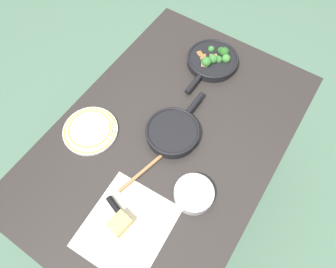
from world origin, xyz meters
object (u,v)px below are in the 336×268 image
object	(u,v)px
grater_knife	(121,216)
cheese_block	(120,224)
skillet_eggs	(173,132)
dinner_plate_stack	(90,130)
skillet_broccoli	(213,60)
wooden_spoon	(160,157)
prep_bowl_steel	(194,194)

from	to	relation	value
grater_knife	cheese_block	xyz separation A→B (m)	(-0.03, -0.02, 0.01)
skillet_eggs	dinner_plate_stack	size ratio (longest dim) A/B	1.49
skillet_broccoli	wooden_spoon	bearing A→B (deg)	7.78
wooden_spoon	grater_knife	xyz separation A→B (m)	(-0.27, -0.01, 0.00)
grater_knife	dinner_plate_stack	xyz separation A→B (m)	(0.21, 0.33, 0.00)
wooden_spoon	grater_knife	distance (m)	0.27
dinner_plate_stack	prep_bowl_steel	distance (m)	0.51
skillet_broccoli	prep_bowl_steel	world-z (taller)	skillet_broccoli
grater_knife	cheese_block	bearing A→B (deg)	-43.26
dinner_plate_stack	wooden_spoon	bearing A→B (deg)	-79.23
skillet_broccoli	prep_bowl_steel	xyz separation A→B (m)	(-0.62, -0.26, -0.00)
wooden_spoon	grater_knife	size ratio (longest dim) A/B	1.39
prep_bowl_steel	skillet_broccoli	bearing A→B (deg)	23.21
wooden_spoon	prep_bowl_steel	bearing A→B (deg)	-93.42
skillet_eggs	cheese_block	size ratio (longest dim) A/B	4.15
dinner_plate_stack	prep_bowl_steel	bearing A→B (deg)	-90.10
skillet_broccoli	grater_knife	world-z (taller)	skillet_broccoli
skillet_eggs	prep_bowl_steel	world-z (taller)	skillet_eggs
skillet_eggs	prep_bowl_steel	xyz separation A→B (m)	(-0.18, -0.21, -0.00)
skillet_broccoli	grater_knife	size ratio (longest dim) A/B	1.47
skillet_eggs	dinner_plate_stack	distance (m)	0.35
cheese_block	prep_bowl_steel	world-z (taller)	prep_bowl_steel
cheese_block	dinner_plate_stack	xyz separation A→B (m)	(0.24, 0.35, -0.01)
cheese_block	dinner_plate_stack	size ratio (longest dim) A/B	0.36
cheese_block	wooden_spoon	bearing A→B (deg)	5.65
wooden_spoon	dinner_plate_stack	distance (m)	0.32
grater_knife	dinner_plate_stack	distance (m)	0.39
skillet_broccoli	wooden_spoon	distance (m)	0.56
skillet_eggs	skillet_broccoli	bearing A→B (deg)	8.55
grater_knife	dinner_plate_stack	world-z (taller)	dinner_plate_stack
wooden_spoon	cheese_block	xyz separation A→B (m)	(-0.30, -0.03, 0.01)
grater_knife	dinner_plate_stack	bearing A→B (deg)	165.19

